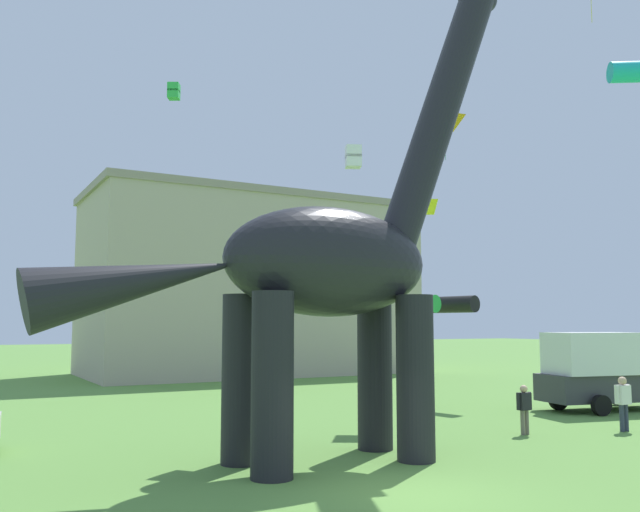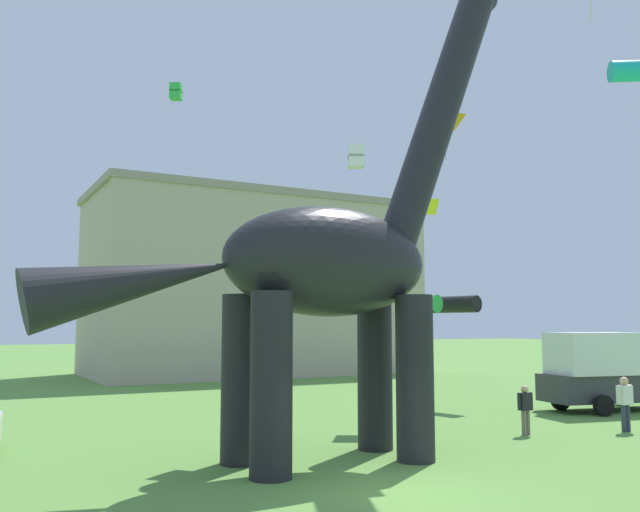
# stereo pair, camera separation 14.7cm
# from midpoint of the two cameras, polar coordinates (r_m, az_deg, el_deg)

# --- Properties ---
(ground_plane) EXTENTS (240.00, 240.00, 0.00)m
(ground_plane) POSITION_cam_midpoint_polar(r_m,az_deg,el_deg) (14.99, 7.02, -19.35)
(ground_plane) COLOR #5B8E3D
(dinosaur_sculpture) EXTENTS (13.67, 2.90, 14.29)m
(dinosaur_sculpture) POSITION_cam_midpoint_polar(r_m,az_deg,el_deg) (17.68, 0.32, -0.48)
(dinosaur_sculpture) COLOR black
(dinosaur_sculpture) RESTS_ON ground_plane
(parked_box_truck) EXTENTS (5.91, 3.21, 3.20)m
(parked_box_truck) POSITION_cam_midpoint_polar(r_m,az_deg,el_deg) (30.58, 22.81, -8.90)
(parked_box_truck) COLOR #38383D
(parked_box_truck) RESTS_ON ground_plane
(person_watching_child) EXTENTS (0.67, 0.30, 1.79)m
(person_watching_child) POSITION_cam_midpoint_polar(r_m,az_deg,el_deg) (24.92, 24.15, -10.94)
(person_watching_child) COLOR #2D3347
(person_watching_child) RESTS_ON ground_plane
(person_strolling_adult) EXTENTS (0.59, 0.26, 1.57)m
(person_strolling_adult) POSITION_cam_midpoint_polar(r_m,az_deg,el_deg) (23.10, 16.75, -11.97)
(person_strolling_adult) COLOR #6B6056
(person_strolling_adult) RESTS_ON ground_plane
(kite_trailing) EXTENTS (2.51, 2.72, 0.77)m
(kite_trailing) POSITION_cam_midpoint_polar(r_m,az_deg,el_deg) (30.11, 10.49, -4.06)
(kite_trailing) COLOR black
(kite_far_right) EXTENTS (1.29, 1.29, 1.40)m
(kite_far_right) POSITION_cam_midpoint_polar(r_m,az_deg,el_deg) (43.84, 2.74, 8.40)
(kite_far_right) COLOR white
(kite_mid_left) EXTENTS (1.17, 0.89, 1.42)m
(kite_mid_left) POSITION_cam_midpoint_polar(r_m,az_deg,el_deg) (21.64, 10.33, 11.15)
(kite_mid_left) COLOR orange
(kite_high_left) EXTENTS (1.95, 1.79, 2.05)m
(kite_high_left) POSITION_cam_midpoint_polar(r_m,az_deg,el_deg) (26.71, 7.96, 4.11)
(kite_high_left) COLOR yellow
(kite_drifting) EXTENTS (0.83, 0.83, 0.85)m
(kite_drifting) POSITION_cam_midpoint_polar(r_m,az_deg,el_deg) (19.42, -5.58, -0.69)
(kite_drifting) COLOR pink
(kite_near_high) EXTENTS (0.73, 0.73, 0.76)m
(kite_near_high) POSITION_cam_midpoint_polar(r_m,az_deg,el_deg) (34.18, -12.42, 13.48)
(kite_near_high) COLOR green
(background_building_block) EXTENTS (23.29, 11.68, 12.72)m
(background_building_block) POSITION_cam_midpoint_polar(r_m,az_deg,el_deg) (49.79, -6.07, -2.54)
(background_building_block) COLOR #B7A893
(background_building_block) RESTS_ON ground_plane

